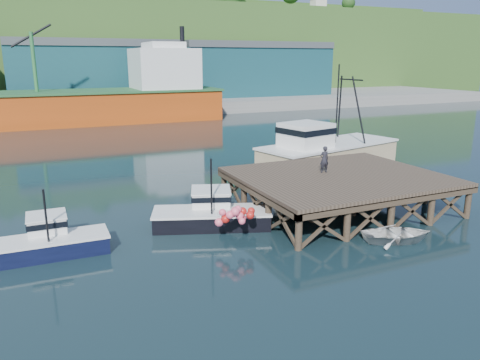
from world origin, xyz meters
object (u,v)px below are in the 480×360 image
dockworker (324,159)px  dinghy (398,234)px  boat_black (212,212)px  trawler (326,148)px  boat_navy (49,240)px

dockworker → dinghy: bearing=93.4°
boat_black → trawler: 16.25m
boat_black → dockworker: (7.72, 0.54, 2.23)m
boat_navy → dinghy: bearing=-18.1°
dockworker → boat_navy: bearing=7.0°
trawler → dinghy: bearing=-124.8°
dinghy → boat_navy: bearing=87.8°
boat_black → trawler: trawler is taller
boat_navy → boat_black: size_ratio=0.80×
boat_black → trawler: (13.63, 8.78, 1.04)m
boat_navy → dockworker: size_ratio=3.27×
boat_black → trawler: size_ratio=0.51×
dinghy → dockworker: 7.18m
boat_navy → boat_black: bearing=4.6°
trawler → boat_navy: bearing=-170.4°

